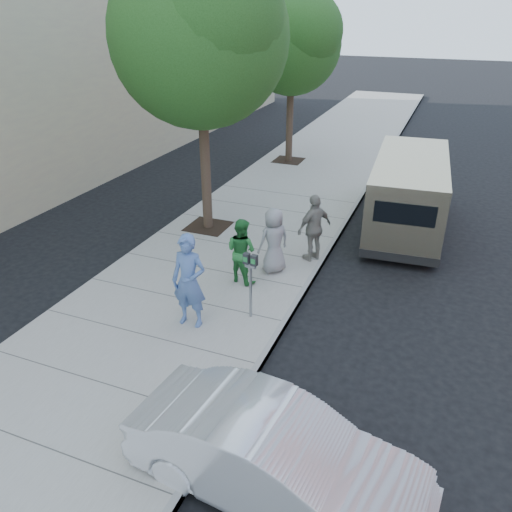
% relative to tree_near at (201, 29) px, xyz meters
% --- Properties ---
extents(ground, '(120.00, 120.00, 0.00)m').
position_rel_tree_near_xyz_m(ground, '(2.25, -2.40, -5.55)').
color(ground, black).
rests_on(ground, ground).
extents(sidewalk, '(5.00, 60.00, 0.15)m').
position_rel_tree_near_xyz_m(sidewalk, '(1.25, -2.40, -5.47)').
color(sidewalk, gray).
rests_on(sidewalk, ground).
extents(curb_face, '(0.12, 60.00, 0.16)m').
position_rel_tree_near_xyz_m(curb_face, '(3.69, -2.40, -5.47)').
color(curb_face, gray).
rests_on(curb_face, ground).
extents(tree_near, '(4.62, 4.60, 7.53)m').
position_rel_tree_near_xyz_m(tree_near, '(0.00, 0.00, 0.00)').
color(tree_near, black).
rests_on(tree_near, sidewalk).
extents(tree_far, '(3.92, 3.80, 6.49)m').
position_rel_tree_near_xyz_m(tree_far, '(-0.00, 7.60, -0.66)').
color(tree_far, black).
rests_on(tree_far, sidewalk).
extents(parking_meter, '(0.32, 0.14, 1.48)m').
position_rel_tree_near_xyz_m(parking_meter, '(2.97, -3.98, -4.32)').
color(parking_meter, gray).
rests_on(parking_meter, sidewalk).
extents(van, '(2.34, 5.99, 2.18)m').
position_rel_tree_near_xyz_m(van, '(5.38, 2.40, -4.39)').
color(van, tan).
rests_on(van, ground).
extents(sedan, '(4.30, 1.86, 1.38)m').
position_rel_tree_near_xyz_m(sedan, '(4.88, -7.73, -4.86)').
color(sedan, silver).
rests_on(sedan, ground).
extents(person_officer, '(0.75, 0.51, 2.01)m').
position_rel_tree_near_xyz_m(person_officer, '(1.92, -4.67, -4.39)').
color(person_officer, '#4E6DA7').
rests_on(person_officer, sidewalk).
extents(person_green_shirt, '(0.91, 0.79, 1.59)m').
position_rel_tree_near_xyz_m(person_green_shirt, '(2.17, -2.62, -4.60)').
color(person_green_shirt, '#287A34').
rests_on(person_green_shirt, sidewalk).
extents(person_gray_shirt, '(0.92, 0.96, 1.65)m').
position_rel_tree_near_xyz_m(person_gray_shirt, '(2.71, -1.87, -4.57)').
color(person_gray_shirt, gray).
rests_on(person_gray_shirt, sidewalk).
extents(person_striped_polo, '(0.94, 1.10, 1.77)m').
position_rel_tree_near_xyz_m(person_striped_polo, '(3.45, -0.89, -4.51)').
color(person_striped_polo, gray).
rests_on(person_striped_polo, sidewalk).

